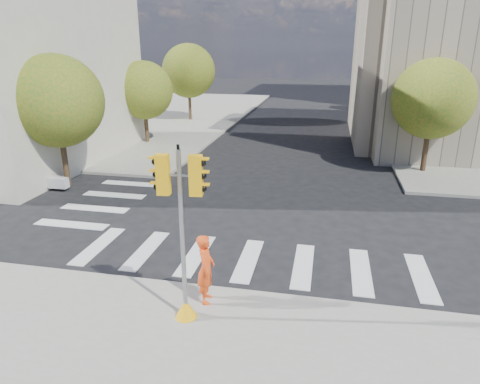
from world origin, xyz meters
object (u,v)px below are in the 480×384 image
object	(u,v)px
lamp_near	(428,83)
planter_wall	(13,180)
lamp_far	(397,70)
traffic_signal	(183,250)
photographer	(206,269)

from	to	relation	value
lamp_near	planter_wall	bearing A→B (deg)	-152.75
lamp_far	traffic_signal	distance (m)	34.86
photographer	lamp_far	bearing A→B (deg)	-25.78
lamp_far	photographer	bearing A→B (deg)	-104.93
lamp_near	traffic_signal	xyz separation A→B (m)	(-9.05, -19.57, -2.53)
lamp_near	traffic_signal	distance (m)	21.71
traffic_signal	planter_wall	world-z (taller)	traffic_signal
lamp_near	traffic_signal	size ratio (longest dim) A/B	1.81
lamp_near	planter_wall	size ratio (longest dim) A/B	1.35
lamp_near	lamp_far	bearing A→B (deg)	90.00
planter_wall	photographer	bearing A→B (deg)	-32.95
lamp_near	photographer	world-z (taller)	lamp_near
traffic_signal	photographer	world-z (taller)	traffic_signal
photographer	planter_wall	world-z (taller)	photographer
planter_wall	traffic_signal	bearing A→B (deg)	-36.29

